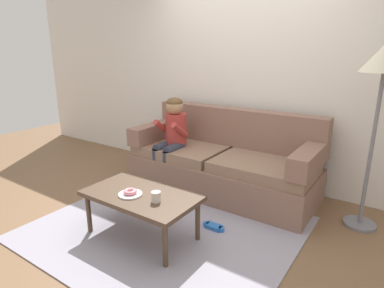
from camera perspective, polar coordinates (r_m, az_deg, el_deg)
The scene contains 11 objects.
ground at distance 3.40m, azimuth -1.86°, elevation -12.86°, with size 10.00×10.00×0.00m, color brown.
wall_back at distance 4.19m, azimuth 9.60°, elevation 12.59°, with size 8.00×0.10×2.80m, color silver.
area_rug at distance 3.22m, azimuth -4.56°, elevation -14.52°, with size 2.35×2.06×0.01m, color #9993A3.
couch at distance 3.91m, azimuth 5.58°, elevation -3.35°, with size 2.20×0.90×0.96m.
coffee_table at distance 2.96m, azimuth -8.96°, elevation -9.40°, with size 1.03×0.58×0.43m.
person_child at distance 3.97m, azimuth -3.53°, elevation 1.90°, with size 0.34×0.58×1.10m.
plate at distance 2.92m, azimuth -10.82°, elevation -8.70°, with size 0.21×0.21×0.01m, color white.
donut at distance 2.91m, azimuth -10.85°, elevation -8.25°, with size 0.12×0.12×0.04m, color pink.
mug at distance 2.75m, azimuth -6.37°, elevation -9.23°, with size 0.08×0.08×0.09m, color silver.
toy_controller at distance 3.19m, azimuth 3.84°, elevation -14.43°, with size 0.23×0.09×0.05m.
floor_lamp at distance 3.27m, azimuth 30.77°, elevation 10.98°, with size 0.41×0.41×1.73m.
Camera 1 is at (1.76, -2.39, 1.66)m, focal length 30.26 mm.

